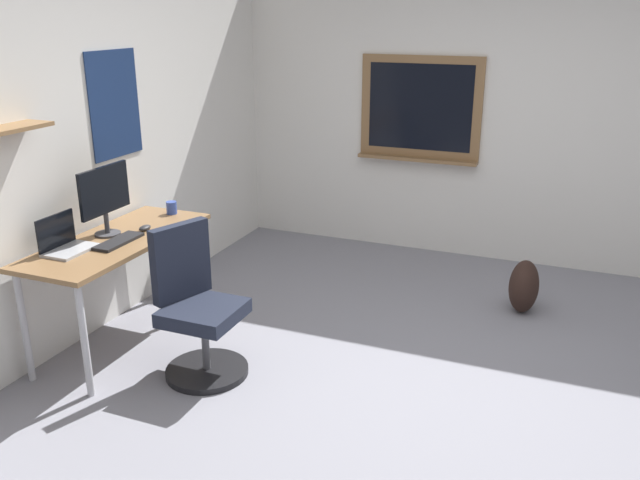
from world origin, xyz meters
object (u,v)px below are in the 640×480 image
backpack (524,286)px  computer_mouse (145,228)px  coffee_mug (172,208)px  desk (118,250)px  office_chair (197,312)px  laptop (65,242)px  keyboard (119,241)px  monitor_primary (105,196)px

backpack → computer_mouse: bearing=118.8°
computer_mouse → coffee_mug: size_ratio=1.13×
desk → office_chair: 0.75m
desk → laptop: laptop is taller
laptop → coffee_mug: laptop is taller
laptop → computer_mouse: bearing=-22.0°
office_chair → laptop: size_ratio=3.06×
coffee_mug → laptop: bearing=170.0°
office_chair → backpack: office_chair is taller
office_chair → desk: bearing=77.9°
laptop → computer_mouse: laptop is taller
desk → backpack: bearing=-58.3°
office_chair → backpack: (1.68, -1.80, -0.20)m
desk → laptop: size_ratio=4.53×
backpack → keyboard: bearing=123.7°
office_chair → laptop: (-0.17, 0.82, 0.40)m
office_chair → computer_mouse: bearing=59.8°
office_chair → monitor_primary: (0.18, 0.78, 0.62)m
office_chair → keyboard: office_chair is taller
desk → laptop: bearing=156.1°
desk → office_chair: (-0.15, -0.68, -0.27)m
monitor_primary → coffee_mug: size_ratio=5.04×
keyboard → office_chair: bearing=-97.1°
desk → coffee_mug: bearing=-2.1°
laptop → keyboard: laptop is taller
monitor_primary → keyboard: 0.33m
coffee_mug → monitor_primary: bearing=168.6°
keyboard → laptop: bearing=139.2°
computer_mouse → backpack: 2.81m
office_chair → computer_mouse: size_ratio=9.13×
coffee_mug → computer_mouse: bearing=-172.7°
keyboard → monitor_primary: bearing=57.3°
keyboard → coffee_mug: (0.67, 0.05, 0.04)m
desk → coffee_mug: 0.62m
office_chair → laptop: laptop is taller
laptop → coffee_mug: bearing=-10.0°
office_chair → monitor_primary: size_ratio=2.05×
computer_mouse → laptop: bearing=158.0°
office_chair → keyboard: 0.71m
coffee_mug → office_chair: bearing=-138.5°
office_chair → computer_mouse: office_chair is taller
monitor_primary → coffee_mug: 0.62m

